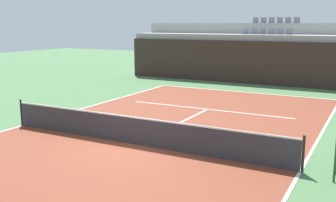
{
  "coord_description": "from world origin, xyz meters",
  "views": [
    {
      "loc": [
        7.11,
        -10.94,
        4.09
      ],
      "look_at": [
        0.19,
        2.0,
        1.2
      ],
      "focal_mm": 42.18,
      "sensor_mm": 36.0,
      "label": 1
    }
  ],
  "objects": [
    {
      "name": "ground_plane",
      "position": [
        0.0,
        0.0,
        0.0
      ],
      "size": [
        80.0,
        80.0,
        0.0
      ],
      "primitive_type": "plane",
      "color": "#477042"
    },
    {
      "name": "court_surface",
      "position": [
        0.0,
        0.0,
        0.01
      ],
      "size": [
        11.0,
        24.0,
        0.01
      ],
      "primitive_type": "cube",
      "color": "brown",
      "rests_on": "ground_plane"
    },
    {
      "name": "baseline_far",
      "position": [
        0.0,
        11.95,
        0.01
      ],
      "size": [
        11.0,
        0.1,
        0.0
      ],
      "primitive_type": "cube",
      "color": "white",
      "rests_on": "court_surface"
    },
    {
      "name": "sideline_left",
      "position": [
        -5.45,
        0.0,
        0.01
      ],
      "size": [
        0.1,
        24.0,
        0.0
      ],
      "primitive_type": "cube",
      "color": "white",
      "rests_on": "court_surface"
    },
    {
      "name": "sideline_right",
      "position": [
        5.45,
        0.0,
        0.01
      ],
      "size": [
        0.1,
        24.0,
        0.0
      ],
      "primitive_type": "cube",
      "color": "white",
      "rests_on": "court_surface"
    },
    {
      "name": "service_line_far",
      "position": [
        0.0,
        6.4,
        0.01
      ],
      "size": [
        8.26,
        0.1,
        0.0
      ],
      "primitive_type": "cube",
      "color": "white",
      "rests_on": "court_surface"
    },
    {
      "name": "centre_service_line",
      "position": [
        0.0,
        3.2,
        0.01
      ],
      "size": [
        0.1,
        6.4,
        0.0
      ],
      "primitive_type": "cube",
      "color": "white",
      "rests_on": "court_surface"
    },
    {
      "name": "back_wall",
      "position": [
        0.0,
        15.55,
        1.47
      ],
      "size": [
        20.04,
        0.3,
        2.93
      ],
      "primitive_type": "cube",
      "color": "#33231E",
      "rests_on": "ground_plane"
    },
    {
      "name": "stands_tier_lower",
      "position": [
        0.0,
        16.9,
        1.67
      ],
      "size": [
        20.04,
        2.4,
        3.33
      ],
      "primitive_type": "cube",
      "color": "#9E9E99",
      "rests_on": "ground_plane"
    },
    {
      "name": "stands_tier_upper",
      "position": [
        0.0,
        19.3,
        2.06
      ],
      "size": [
        20.04,
        2.4,
        4.12
      ],
      "primitive_type": "cube",
      "color": "#9E9E99",
      "rests_on": "ground_plane"
    },
    {
      "name": "seating_row_lower",
      "position": [
        -0.0,
        16.99,
        3.46
      ],
      "size": [
        3.5,
        0.44,
        0.44
      ],
      "color": "slate",
      "rests_on": "stands_tier_lower"
    },
    {
      "name": "seating_row_upper",
      "position": [
        -0.0,
        19.39,
        4.24
      ],
      "size": [
        3.5,
        0.44,
        0.44
      ],
      "color": "slate",
      "rests_on": "stands_tier_upper"
    },
    {
      "name": "tennis_net",
      "position": [
        0.0,
        0.0,
        0.51
      ],
      "size": [
        11.08,
        0.08,
        1.07
      ],
      "color": "black",
      "rests_on": "court_surface"
    }
  ]
}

